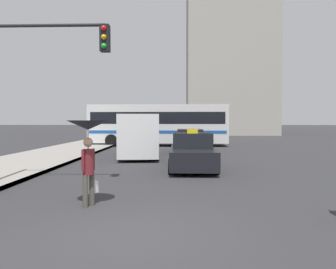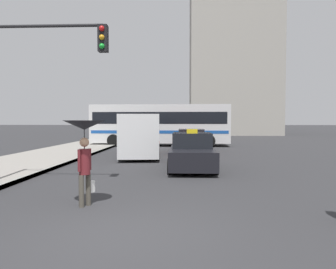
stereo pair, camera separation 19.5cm
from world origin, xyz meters
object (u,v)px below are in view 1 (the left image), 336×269
at_px(sedan_red, 190,142).
at_px(city_bus, 158,123).
at_px(pedestrian_with_umbrella, 88,137).
at_px(ambulance_van, 139,134).
at_px(taxi, 192,153).
at_px(traffic_light, 41,67).

distance_m(sedan_red, city_bus, 6.01).
bearing_deg(pedestrian_with_umbrella, city_bus, 26.70).
bearing_deg(ambulance_van, pedestrian_with_umbrella, 84.60).
relative_size(sedan_red, ambulance_van, 0.81).
bearing_deg(ambulance_van, sedan_red, -142.61).
bearing_deg(sedan_red, taxi, 88.90).
height_order(ambulance_van, city_bus, city_bus).
distance_m(taxi, traffic_light, 6.72).
relative_size(taxi, sedan_red, 0.94).
distance_m(taxi, city_bus, 12.91).
relative_size(taxi, traffic_light, 0.83).
bearing_deg(city_bus, traffic_light, -7.44).
bearing_deg(taxi, pedestrian_with_umbrella, 66.28).
height_order(ambulance_van, traffic_light, traffic_light).
distance_m(city_bus, pedestrian_with_umbrella, 18.74).
bearing_deg(city_bus, sedan_red, 24.88).
xyz_separation_m(ambulance_van, city_bus, (0.57, 8.19, 0.52)).
distance_m(ambulance_van, traffic_light, 8.75).
bearing_deg(traffic_light, pedestrian_with_umbrella, -48.41).
distance_m(ambulance_van, city_bus, 8.22).
bearing_deg(traffic_light, taxi, 38.09).
bearing_deg(pedestrian_with_umbrella, traffic_light, 69.66).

